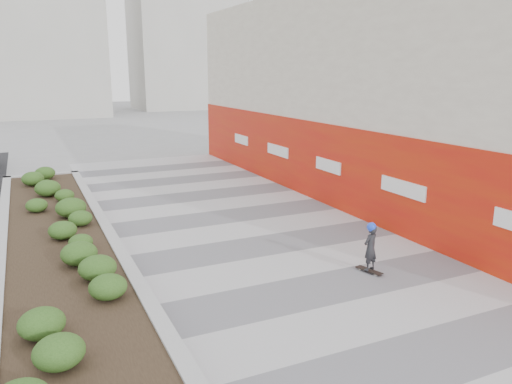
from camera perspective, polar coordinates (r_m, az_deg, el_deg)
ground at (r=10.50m, az=13.89°, el=-14.22°), size 160.00×160.00×0.00m
walkway at (r=12.73m, az=5.36°, el=-8.76°), size 8.00×36.00×0.01m
building at (r=20.71m, az=14.16°, el=10.80°), size 6.04×24.08×8.00m
planter at (r=14.81m, az=-21.88°, el=-4.77°), size 3.00×18.00×0.90m
distant_bldg_north_l at (r=62.35m, az=-25.14°, el=17.09°), size 16.00×12.00×20.00m
distant_bldg_north_r at (r=70.71m, az=-8.01°, el=19.24°), size 14.00×10.00×24.00m
manhole_cover at (r=12.97m, az=7.29°, el=-8.38°), size 0.44×0.44×0.01m
skateboarder at (r=12.55m, az=12.94°, el=-6.19°), size 0.48×0.75×1.30m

